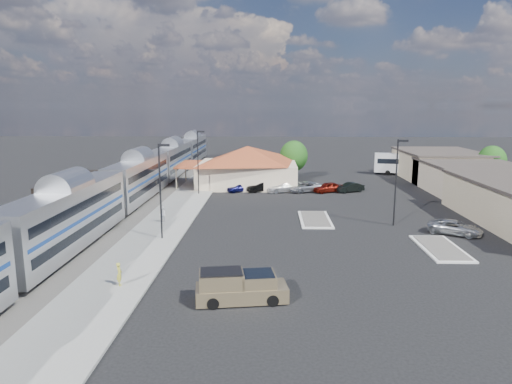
{
  "coord_description": "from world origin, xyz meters",
  "views": [
    {
      "loc": [
        -0.92,
        -46.7,
        12.32
      ],
      "look_at": [
        -2.53,
        3.6,
        2.8
      ],
      "focal_mm": 32.0,
      "sensor_mm": 36.0,
      "label": 1
    }
  ],
  "objects_px": {
    "pickup_truck": "(242,287)",
    "suv": "(455,227)",
    "coach_bus": "(408,163)",
    "station_depot": "(247,166)"
  },
  "relations": [
    {
      "from": "pickup_truck",
      "to": "coach_bus",
      "type": "xyz_separation_m",
      "value": [
        26.72,
        55.34,
        1.24
      ]
    },
    {
      "from": "pickup_truck",
      "to": "coach_bus",
      "type": "distance_m",
      "value": 61.46
    },
    {
      "from": "station_depot",
      "to": "pickup_truck",
      "type": "height_order",
      "value": "station_depot"
    },
    {
      "from": "pickup_truck",
      "to": "suv",
      "type": "xyz_separation_m",
      "value": [
        19.77,
        16.09,
        -0.25
      ]
    },
    {
      "from": "station_depot",
      "to": "pickup_truck",
      "type": "xyz_separation_m",
      "value": [
        1.85,
        -43.34,
        -2.18
      ]
    },
    {
      "from": "station_depot",
      "to": "suv",
      "type": "relative_size",
      "value": 3.65
    },
    {
      "from": "pickup_truck",
      "to": "suv",
      "type": "height_order",
      "value": "pickup_truck"
    },
    {
      "from": "coach_bus",
      "to": "station_depot",
      "type": "bearing_deg",
      "value": 124.72
    },
    {
      "from": "pickup_truck",
      "to": "suv",
      "type": "bearing_deg",
      "value": -59.41
    },
    {
      "from": "suv",
      "to": "coach_bus",
      "type": "distance_m",
      "value": 39.88
    }
  ]
}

